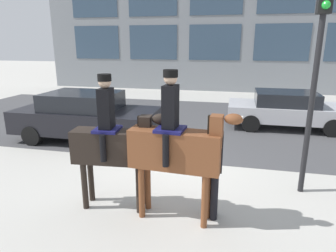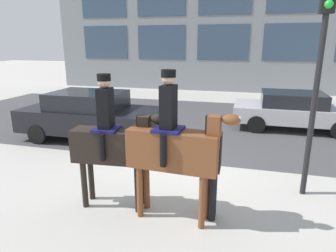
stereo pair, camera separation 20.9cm
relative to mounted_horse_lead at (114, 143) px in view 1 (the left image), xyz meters
The scene contains 8 objects.
ground_plane 2.41m from the mounted_horse_lead, 72.40° to the left, with size 80.00×80.00×0.00m, color #B2AFA8.
road_surface 6.84m from the mounted_horse_lead, 84.74° to the left, with size 22.69×8.50×0.01m.
mounted_horse_lead is the anchor object (origin of this frame).
mounted_horse_companion 1.20m from the mounted_horse_lead, ahead, with size 1.97×0.65×2.63m.
pedestrian_bystander 1.86m from the mounted_horse_lead, ahead, with size 0.82×0.44×1.77m.
street_car_near_lane 4.49m from the mounted_horse_lead, 124.46° to the left, with size 4.49×2.03×1.54m.
street_car_far_lane 7.77m from the mounted_horse_lead, 59.05° to the left, with size 4.26×2.00×1.34m.
traffic_light 4.15m from the mounted_horse_lead, 21.70° to the left, with size 0.24×0.29×4.26m.
Camera 1 is at (1.51, -6.76, 3.04)m, focal length 32.00 mm.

